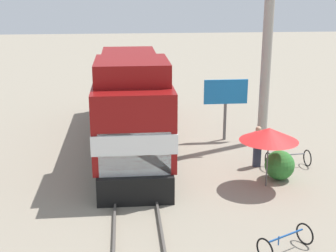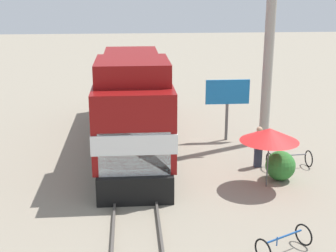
{
  "view_description": "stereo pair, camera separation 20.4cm",
  "coord_description": "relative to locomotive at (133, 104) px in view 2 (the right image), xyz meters",
  "views": [
    {
      "loc": [
        -0.31,
        -17.24,
        7.26
      ],
      "look_at": [
        1.2,
        -1.59,
        2.57
      ],
      "focal_mm": 50.0,
      "sensor_mm": 36.0,
      "label": 1
    },
    {
      "loc": [
        -0.1,
        -17.25,
        7.26
      ],
      "look_at": [
        1.2,
        -1.59,
        2.57
      ],
      "focal_mm": 50.0,
      "sensor_mm": 36.0,
      "label": 2
    }
  ],
  "objects": [
    {
      "name": "bicycle_spare",
      "position": [
        4.14,
        -9.77,
        -1.71
      ],
      "size": [
        1.75,
        1.32,
        0.66
      ],
      "rotation": [
        0.0,
        0.0,
        -1.1
      ],
      "color": "black",
      "rests_on": "ground_plane"
    },
    {
      "name": "vendor_umbrella",
      "position": [
        4.96,
        -5.23,
        0.01
      ],
      "size": [
        2.18,
        2.18,
        2.31
      ],
      "color": "#4C4C4C",
      "rests_on": "ground_plane"
    },
    {
      "name": "billboard_sign",
      "position": [
        4.57,
        0.49,
        0.19
      ],
      "size": [
        2.13,
        0.12,
        3.01
      ],
      "color": "#595959",
      "rests_on": "ground_plane"
    },
    {
      "name": "locomotive",
      "position": [
        0.0,
        0.0,
        0.0
      ],
      "size": [
        2.95,
        13.77,
        4.66
      ],
      "color": "black",
      "rests_on": "ground_plane"
    },
    {
      "name": "rail_near",
      "position": [
        -0.72,
        -3.93,
        -1.97
      ],
      "size": [
        0.08,
        43.64,
        0.15
      ],
      "primitive_type": "cube",
      "color": "#4C4742",
      "rests_on": "ground_plane"
    },
    {
      "name": "bicycle",
      "position": [
        6.43,
        -3.45,
        -1.68
      ],
      "size": [
        1.84,
        0.85,
        0.71
      ],
      "rotation": [
        0.0,
        0.0,
        -1.49
      ],
      "color": "black",
      "rests_on": "ground_plane"
    },
    {
      "name": "person_bystander",
      "position": [
        5.17,
        -3.21,
        -1.09
      ],
      "size": [
        0.34,
        0.34,
        1.76
      ],
      "color": "#2D3347",
      "rests_on": "ground_plane"
    },
    {
      "name": "ground_plane",
      "position": [
        0.0,
        -3.93,
        -2.05
      ],
      "size": [
        120.0,
        120.0,
        0.0
      ],
      "primitive_type": "plane",
      "color": "gray"
    },
    {
      "name": "shrub_cluster",
      "position": [
        5.67,
        -4.62,
        -1.46
      ],
      "size": [
        1.16,
        1.16,
        1.16
      ],
      "primitive_type": "sphere",
      "color": "#2D722D",
      "rests_on": "ground_plane"
    },
    {
      "name": "utility_pole",
      "position": [
        6.33,
        0.01,
        2.91
      ],
      "size": [
        1.8,
        0.47,
        9.82
      ],
      "color": "#9E998E",
      "rests_on": "ground_plane"
    },
    {
      "name": "rail_far",
      "position": [
        0.72,
        -3.93,
        -1.97
      ],
      "size": [
        0.08,
        43.64,
        0.15
      ],
      "primitive_type": "cube",
      "color": "#4C4742",
      "rests_on": "ground_plane"
    }
  ]
}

